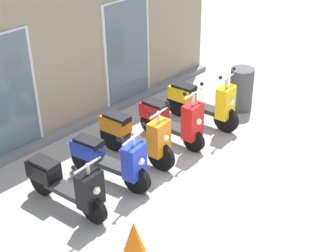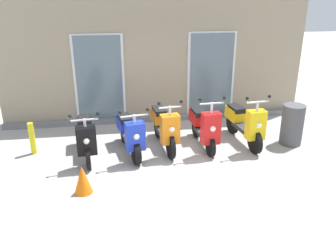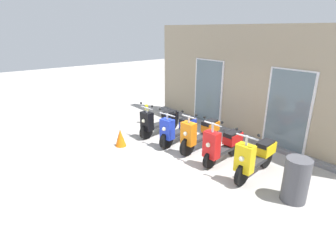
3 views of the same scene
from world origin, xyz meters
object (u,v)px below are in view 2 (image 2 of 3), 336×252
at_px(scooter_red, 204,126).
at_px(scooter_yellow, 244,123).
at_px(scooter_black, 86,136).
at_px(traffic_cone, 83,179).
at_px(trash_bin, 292,125).
at_px(scooter_blue, 130,133).
at_px(scooter_orange, 164,126).
at_px(curb_bollard, 32,138).

height_order(scooter_red, scooter_yellow, scooter_red).
bearing_deg(scooter_yellow, scooter_black, -177.92).
xyz_separation_m(traffic_cone, trash_bin, (4.54, 1.39, 0.20)).
bearing_deg(scooter_blue, trash_bin, -1.25).
bearing_deg(scooter_black, scooter_red, 1.87).
distance_m(scooter_blue, traffic_cone, 1.73).
height_order(scooter_orange, scooter_yellow, scooter_yellow).
bearing_deg(scooter_yellow, scooter_blue, -177.67).
distance_m(scooter_yellow, curb_bollard, 4.65).
height_order(scooter_black, traffic_cone, scooter_black).
relative_size(scooter_black, scooter_red, 1.10).
bearing_deg(scooter_red, scooter_black, -178.13).
bearing_deg(trash_bin, scooter_blue, 178.75).
relative_size(scooter_black, scooter_blue, 1.03).
relative_size(curb_bollard, trash_bin, 0.76).
distance_m(scooter_yellow, traffic_cone, 3.82).
distance_m(scooter_black, trash_bin, 4.56).
xyz_separation_m(scooter_black, scooter_red, (2.55, 0.08, 0.03)).
relative_size(scooter_blue, trash_bin, 1.72).
distance_m(scooter_red, traffic_cone, 2.97).
height_order(scooter_black, trash_bin, scooter_black).
relative_size(scooter_orange, trash_bin, 1.79).
bearing_deg(curb_bollard, trash_bin, -3.49).
xyz_separation_m(scooter_red, scooter_yellow, (0.95, 0.04, 0.00)).
bearing_deg(scooter_orange, scooter_yellow, -1.17).
height_order(scooter_black, curb_bollard, scooter_black).
distance_m(traffic_cone, trash_bin, 4.75).
distance_m(scooter_black, scooter_blue, 0.91).
xyz_separation_m(scooter_yellow, curb_bollard, (-4.65, 0.16, -0.15)).
relative_size(scooter_black, trash_bin, 1.77).
xyz_separation_m(scooter_black, scooter_orange, (1.68, 0.16, 0.05)).
bearing_deg(curb_bollard, scooter_black, -14.17).
bearing_deg(scooter_blue, scooter_orange, 10.56).
bearing_deg(trash_bin, scooter_black, 179.28).
distance_m(scooter_orange, curb_bollard, 2.83).
xyz_separation_m(scooter_black, curb_bollard, (-1.15, 0.29, -0.12)).
xyz_separation_m(scooter_blue, scooter_yellow, (2.59, 0.11, 0.05)).
height_order(scooter_black, scooter_blue, scooter_blue).
bearing_deg(scooter_red, trash_bin, -4.02).
relative_size(scooter_yellow, trash_bin, 1.81).
height_order(curb_bollard, traffic_cone, curb_bollard).
relative_size(scooter_red, traffic_cone, 2.86).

